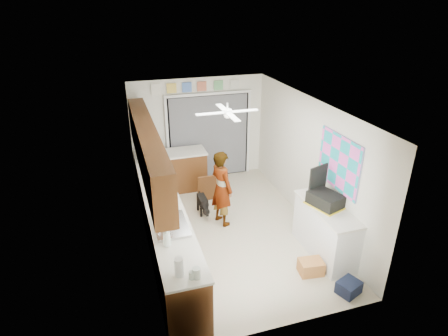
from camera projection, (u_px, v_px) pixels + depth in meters
floor at (230, 229)px, 7.38m from camera, size 5.00×5.00×0.00m
ceiling at (231, 105)px, 6.34m from camera, size 5.00×5.00×0.00m
wall_back at (199, 130)px, 9.04m from camera, size 3.20×0.00×3.20m
wall_front at (292, 253)px, 4.69m from camera, size 3.20×0.00×3.20m
wall_left at (142, 183)px, 6.43m from camera, size 0.00×5.00×5.00m
wall_right at (308, 161)px, 7.29m from camera, size 0.00×5.00×5.00m
left_base_cabinets at (163, 220)px, 6.85m from camera, size 0.60×4.80×0.90m
left_countertop at (161, 197)px, 6.65m from camera, size 0.62×4.80×0.04m
upper_cabinets at (147, 148)px, 6.42m from camera, size 0.32×4.00×0.80m
sink_basin at (171, 226)px, 5.77m from camera, size 0.50×0.76×0.06m
faucet at (158, 222)px, 5.68m from camera, size 0.03×0.03×0.22m
peninsula_base at (184, 171)px, 8.80m from camera, size 1.00×0.60×0.90m
peninsula_top at (183, 152)px, 8.60m from camera, size 1.04×0.64×0.04m
back_opening_recess at (209, 137)px, 9.16m from camera, size 2.00×0.06×2.10m
curtain_panel at (209, 137)px, 9.12m from camera, size 1.90×0.03×2.05m
door_trim_left at (168, 142)px, 8.86m from camera, size 0.06×0.04×2.10m
door_trim_right at (248, 133)px, 9.40m from camera, size 0.06×0.04×2.10m
door_trim_head at (209, 94)px, 8.69m from camera, size 2.10×0.04×0.06m
header_frame_0 at (172, 88)px, 8.41m from camera, size 0.22×0.02×0.22m
header_frame_1 at (187, 87)px, 8.51m from camera, size 0.22×0.02×0.22m
header_frame_2 at (202, 86)px, 8.60m from camera, size 0.22×0.02×0.22m
header_frame_3 at (218, 85)px, 8.71m from camera, size 0.22×0.02×0.22m
header_frame_4 at (235, 84)px, 8.81m from camera, size 0.22×0.02×0.22m
route66_sign at (156, 89)px, 8.32m from camera, size 0.22×0.02×0.26m
right_counter_base at (325, 232)px, 6.51m from camera, size 0.50×1.40×0.90m
right_counter_top at (328, 208)px, 6.31m from camera, size 0.54×1.44×0.04m
abstract_painting at (339, 163)px, 6.25m from camera, size 0.03×1.15×0.95m
ceiling_fan at (227, 112)px, 6.59m from camera, size 1.14×1.14×0.24m
microwave at (151, 153)px, 8.12m from camera, size 0.54×0.62×0.29m
soap_bottle at (167, 236)px, 5.27m from camera, size 0.13×0.13×0.31m
cup at (174, 221)px, 5.81m from camera, size 0.16×0.16×0.11m
jar_a at (196, 273)px, 4.69m from camera, size 0.13×0.13×0.15m
jar_b at (192, 275)px, 4.68m from camera, size 0.10×0.10×0.11m
paper_towel_roll at (179, 267)px, 4.71m from camera, size 0.13×0.13×0.26m
suitcase at (325, 200)px, 6.31m from camera, size 0.55×0.63×0.23m
suitcase_rim at (325, 205)px, 6.35m from camera, size 0.60×0.69×0.02m
suitcase_lid at (318, 179)px, 6.46m from camera, size 0.41×0.16×0.50m
cardboard_box at (311, 267)px, 6.16m from camera, size 0.42×0.33×0.24m
navy_crate at (349, 287)px, 5.75m from camera, size 0.42×0.38×0.21m
cabinet_door_panel at (207, 188)px, 8.24m from camera, size 0.45×0.18×0.66m
man at (222, 188)px, 7.29m from camera, size 0.54×0.66×1.55m
dog at (203, 204)px, 7.85m from camera, size 0.24×0.54×0.43m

